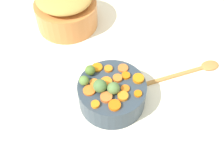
% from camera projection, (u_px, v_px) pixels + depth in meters
% --- Properties ---
extents(tabletop, '(2.40, 2.40, 0.02)m').
position_uv_depth(tabletop, '(118.00, 108.00, 0.96)').
color(tabletop, white).
rests_on(tabletop, ground).
extents(serving_bowl_carrots, '(0.22, 0.22, 0.09)m').
position_uv_depth(serving_bowl_carrots, '(112.00, 94.00, 0.93)').
color(serving_bowl_carrots, '#313F4C').
rests_on(serving_bowl_carrots, tabletop).
extents(metal_pot, '(0.25, 0.25, 0.11)m').
position_uv_depth(metal_pot, '(67.00, 14.00, 1.16)').
color(metal_pot, '#D27E3F').
rests_on(metal_pot, tabletop).
extents(carrot_slice_0, '(0.03, 0.03, 0.01)m').
position_uv_depth(carrot_slice_0, '(125.00, 89.00, 0.89)').
color(carrot_slice_0, orange).
rests_on(carrot_slice_0, serving_bowl_carrots).
extents(carrot_slice_1, '(0.04, 0.04, 0.01)m').
position_uv_depth(carrot_slice_1, '(95.00, 104.00, 0.85)').
color(carrot_slice_1, orange).
rests_on(carrot_slice_1, serving_bowl_carrots).
extents(carrot_slice_2, '(0.05, 0.05, 0.01)m').
position_uv_depth(carrot_slice_2, '(123.00, 68.00, 0.94)').
color(carrot_slice_2, orange).
rests_on(carrot_slice_2, serving_bowl_carrots).
extents(carrot_slice_3, '(0.03, 0.03, 0.01)m').
position_uv_depth(carrot_slice_3, '(94.00, 83.00, 0.90)').
color(carrot_slice_3, orange).
rests_on(carrot_slice_3, serving_bowl_carrots).
extents(carrot_slice_4, '(0.04, 0.04, 0.01)m').
position_uv_depth(carrot_slice_4, '(138.00, 79.00, 0.91)').
color(carrot_slice_4, orange).
rests_on(carrot_slice_4, serving_bowl_carrots).
extents(carrot_slice_5, '(0.03, 0.03, 0.01)m').
position_uv_depth(carrot_slice_5, '(138.00, 94.00, 0.88)').
color(carrot_slice_5, orange).
rests_on(carrot_slice_5, serving_bowl_carrots).
extents(carrot_slice_6, '(0.05, 0.05, 0.01)m').
position_uv_depth(carrot_slice_6, '(115.00, 105.00, 0.85)').
color(carrot_slice_6, orange).
rests_on(carrot_slice_6, serving_bowl_carrots).
extents(carrot_slice_7, '(0.04, 0.04, 0.01)m').
position_uv_depth(carrot_slice_7, '(106.00, 82.00, 0.90)').
color(carrot_slice_7, orange).
rests_on(carrot_slice_7, serving_bowl_carrots).
extents(carrot_slice_8, '(0.04, 0.04, 0.01)m').
position_uv_depth(carrot_slice_8, '(116.00, 78.00, 0.91)').
color(carrot_slice_8, orange).
rests_on(carrot_slice_8, serving_bowl_carrots).
extents(carrot_slice_9, '(0.03, 0.03, 0.01)m').
position_uv_depth(carrot_slice_9, '(108.00, 69.00, 0.94)').
color(carrot_slice_9, orange).
rests_on(carrot_slice_9, serving_bowl_carrots).
extents(carrot_slice_10, '(0.04, 0.04, 0.01)m').
position_uv_depth(carrot_slice_10, '(126.00, 76.00, 0.92)').
color(carrot_slice_10, orange).
rests_on(carrot_slice_10, serving_bowl_carrots).
extents(carrot_slice_11, '(0.05, 0.05, 0.01)m').
position_uv_depth(carrot_slice_11, '(106.00, 97.00, 0.87)').
color(carrot_slice_11, orange).
rests_on(carrot_slice_11, serving_bowl_carrots).
extents(carrot_slice_12, '(0.04, 0.04, 0.01)m').
position_uv_depth(carrot_slice_12, '(89.00, 90.00, 0.88)').
color(carrot_slice_12, orange).
rests_on(carrot_slice_12, serving_bowl_carrots).
extents(carrot_slice_13, '(0.05, 0.05, 0.01)m').
position_uv_depth(carrot_slice_13, '(97.00, 67.00, 0.94)').
color(carrot_slice_13, orange).
rests_on(carrot_slice_13, serving_bowl_carrots).
extents(carrot_slice_14, '(0.05, 0.05, 0.01)m').
position_uv_depth(carrot_slice_14, '(123.00, 96.00, 0.87)').
color(carrot_slice_14, orange).
rests_on(carrot_slice_14, serving_bowl_carrots).
extents(brussels_sprout_0, '(0.04, 0.04, 0.04)m').
position_uv_depth(brussels_sprout_0, '(113.00, 89.00, 0.87)').
color(brussels_sprout_0, '#567B40').
rests_on(brussels_sprout_0, serving_bowl_carrots).
extents(brussels_sprout_1, '(0.03, 0.03, 0.03)m').
position_uv_depth(brussels_sprout_1, '(84.00, 81.00, 0.89)').
color(brussels_sprout_1, '#5E853D').
rests_on(brussels_sprout_1, serving_bowl_carrots).
extents(brussels_sprout_2, '(0.03, 0.03, 0.03)m').
position_uv_depth(brussels_sprout_2, '(90.00, 70.00, 0.92)').
color(brussels_sprout_2, '#50732D').
rests_on(brussels_sprout_2, serving_bowl_carrots).
extents(brussels_sprout_3, '(0.04, 0.04, 0.04)m').
position_uv_depth(brussels_sprout_3, '(100.00, 86.00, 0.87)').
color(brussels_sprout_3, '#4C723C').
rests_on(brussels_sprout_3, serving_bowl_carrots).
extents(wooden_spoon, '(0.29, 0.10, 0.01)m').
position_uv_depth(wooden_spoon, '(197.00, 69.00, 1.05)').
color(wooden_spoon, '#BA8041').
rests_on(wooden_spoon, tabletop).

